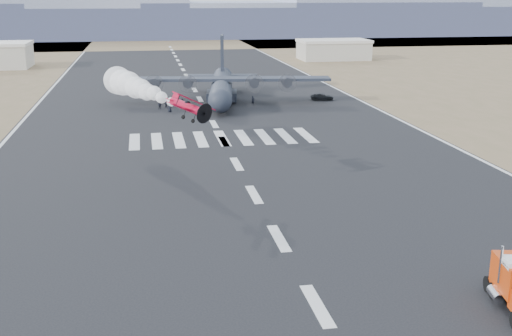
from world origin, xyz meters
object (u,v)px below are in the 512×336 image
object	(u,v)px
aerobatic_biplane	(188,107)
crew_g	(235,100)
crew_a	(253,101)
hangar_right	(333,49)
support_vehicle	(322,97)
crew_h	(160,105)
crew_c	(224,103)
crew_e	(170,107)
transport_aircraft	(222,86)
crew_f	(212,102)
crew_b	(165,103)
crew_d	(182,103)

from	to	relation	value
aerobatic_biplane	crew_g	bearing A→B (deg)	57.26
crew_a	crew_g	distance (m)	3.52
hangar_right	support_vehicle	size ratio (longest dim) A/B	4.80
hangar_right	crew_h	xyz separation A→B (m)	(-53.78, -75.59, -2.23)
crew_c	crew_e	distance (m)	10.09
transport_aircraft	crew_c	size ratio (longest dim) A/B	23.97
crew_e	crew_f	xyz separation A→B (m)	(7.61, 3.66, -0.00)
aerobatic_biplane	crew_f	bearing A→B (deg)	61.72
transport_aircraft	crew_f	xyz separation A→B (m)	(-2.40, -5.52, -2.11)
crew_e	crew_g	distance (m)	13.55
crew_e	crew_f	world-z (taller)	crew_e
crew_b	support_vehicle	bearing A→B (deg)	84.53
crew_c	crew_f	xyz separation A→B (m)	(-2.00, 0.60, 0.01)
crew_b	aerobatic_biplane	bearing A→B (deg)	-10.18
transport_aircraft	crew_b	distance (m)	11.65
transport_aircraft	crew_c	bearing A→B (deg)	-85.60
hangar_right	crew_e	bearing A→B (deg)	-123.64
crew_c	crew_h	distance (m)	11.17
aerobatic_biplane	crew_b	bearing A→B (deg)	71.30
crew_g	aerobatic_biplane	bearing A→B (deg)	-19.82
support_vehicle	crew_a	distance (m)	14.21
support_vehicle	crew_d	world-z (taller)	crew_d
aerobatic_biplane	support_vehicle	xyz separation A→B (m)	(28.72, 52.21, -8.06)
support_vehicle	crew_f	distance (m)	21.55
crew_d	crew_g	bearing A→B (deg)	33.80
crew_g	crew_d	bearing A→B (deg)	-84.68
crew_h	crew_b	bearing A→B (deg)	87.37
crew_d	crew_e	size ratio (longest dim) A/B	0.96
crew_d	crew_f	xyz separation A→B (m)	(5.23, -0.40, 0.03)
crew_d	crew_b	bearing A→B (deg)	-171.05
support_vehicle	crew_d	xyz separation A→B (m)	(-26.42, -3.47, 0.21)
aerobatic_biplane	crew_e	bearing A→B (deg)	70.68
hangar_right	crew_h	world-z (taller)	hangar_right
transport_aircraft	crew_h	world-z (taller)	transport_aircraft
crew_b	crew_h	xyz separation A→B (m)	(-1.01, -1.85, -0.02)
aerobatic_biplane	crew_d	size ratio (longest dim) A/B	3.34
transport_aircraft	aerobatic_biplane	bearing A→B (deg)	-92.36
crew_b	crew_c	world-z (taller)	crew_c
hangar_right	crew_f	bearing A→B (deg)	-120.81
crew_c	crew_f	bearing A→B (deg)	173.62
aerobatic_biplane	crew_c	bearing A→B (deg)	59.28
hangar_right	transport_aircraft	xyz separation A→B (m)	(-42.22, -69.30, -0.06)
crew_g	crew_h	size ratio (longest dim) A/B	1.01
hangar_right	crew_b	size ratio (longest dim) A/B	12.73
support_vehicle	crew_f	bearing A→B (deg)	107.64
crew_a	crew_g	xyz separation A→B (m)	(-2.92, 1.97, -0.04)
crew_a	crew_c	xyz separation A→B (m)	(-5.40, -1.08, -0.00)
crew_a	crew_h	world-z (taller)	crew_a
aerobatic_biplane	crew_d	distance (m)	49.42
transport_aircraft	crew_g	bearing A→B (deg)	-47.85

